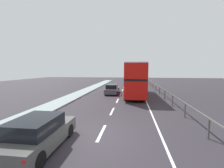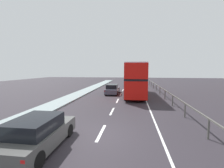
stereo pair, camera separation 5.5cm
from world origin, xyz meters
name	(u,v)px [view 1 (the left image)]	position (x,y,z in m)	size (l,w,h in m)	color
ground_plane	(101,136)	(0.00, 0.00, -0.05)	(75.73, 120.00, 0.10)	#2A262C
near_sidewalk_kerb	(3,128)	(-5.84, 0.00, 0.07)	(2.16, 80.00, 0.14)	gray
lane_paint_markings	(135,103)	(1.92, 8.15, 0.00)	(3.33, 46.00, 0.01)	silver
bridge_side_railing	(168,94)	(5.47, 9.00, 0.87)	(0.10, 42.00, 1.08)	#54524C
double_decker_bus_red	(134,78)	(1.85, 13.21, 2.29)	(2.74, 10.75, 4.28)	red
hatchback_car_near	(38,134)	(-2.39, -1.78, 0.69)	(1.89, 4.06, 1.44)	#4E4D4C
sedan_car_ahead	(112,89)	(-1.26, 13.96, 0.66)	(1.80, 4.38, 1.38)	#454858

